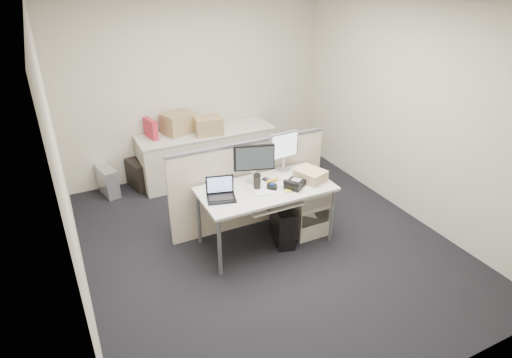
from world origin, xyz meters
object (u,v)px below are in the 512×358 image
monitor_main (254,164)px  desk_phone (295,184)px  desk (266,193)px  laptop (221,190)px

monitor_main → desk_phone: bearing=-23.2°
desk → desk_phone: bearing=-22.3°
desk → laptop: size_ratio=5.00×
desk → laptop: laptop is taller
monitor_main → laptop: 0.54m
monitor_main → desk: bearing=-55.0°
laptop → desk_phone: bearing=7.8°
laptop → desk_phone: (0.84, -0.10, -0.08)m
desk → laptop: (-0.54, -0.02, 0.18)m
desk → desk_phone: size_ratio=6.88×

